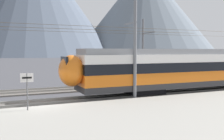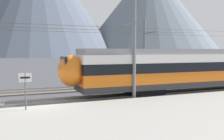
% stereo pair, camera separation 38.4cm
% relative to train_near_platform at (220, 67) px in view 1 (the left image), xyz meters
% --- Properties ---
extents(ground_plane, '(400.00, 400.00, 0.00)m').
position_rel_train_near_platform_xyz_m(ground_plane, '(-16.56, -1.10, -2.23)').
color(ground_plane, '#424247').
extents(platform_slab, '(120.00, 8.93, 0.34)m').
position_rel_train_near_platform_xyz_m(platform_slab, '(-16.56, -6.39, -2.06)').
color(platform_slab, gray).
rests_on(platform_slab, ground).
extents(track_near, '(120.00, 3.00, 0.28)m').
position_rel_train_near_platform_xyz_m(track_near, '(-16.56, 0.00, -2.16)').
color(track_near, '#5B5651').
rests_on(track_near, ground).
extents(track_far, '(120.00, 3.00, 0.28)m').
position_rel_train_near_platform_xyz_m(track_far, '(-16.56, 5.57, -2.16)').
color(track_far, '#5B5651').
rests_on(track_far, ground).
extents(train_near_platform, '(29.70, 2.93, 4.27)m').
position_rel_train_near_platform_xyz_m(train_near_platform, '(0.00, 0.00, 0.00)').
color(train_near_platform, '#2D2D30').
rests_on(train_near_platform, track_near).
extents(catenary_mast_mid, '(46.28, 1.84, 8.30)m').
position_rel_train_near_platform_xyz_m(catenary_mast_mid, '(-9.79, -1.44, 2.04)').
color(catenary_mast_mid, slate).
rests_on(catenary_mast_mid, ground).
extents(catenary_mast_far_side, '(46.28, 2.67, 7.35)m').
position_rel_train_near_platform_xyz_m(catenary_mast_far_side, '(-3.66, 7.74, 1.66)').
color(catenary_mast_far_side, slate).
rests_on(catenary_mast_far_side, ground).
extents(platform_sign, '(0.70, 0.08, 2.09)m').
position_rel_train_near_platform_xyz_m(platform_sign, '(-17.34, -2.84, -0.35)').
color(platform_sign, '#59595B').
rests_on(platform_sign, platform_slab).
extents(mountain_right_ridge, '(122.13, 122.13, 76.88)m').
position_rel_train_near_platform_xyz_m(mountain_right_ridge, '(94.49, 175.04, 36.21)').
color(mountain_right_ridge, slate).
rests_on(mountain_right_ridge, ground).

